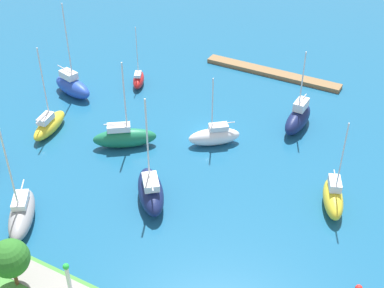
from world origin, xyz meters
TOP-DOWN VIEW (x-y plane):
  - water at (0.00, 0.00)m, footprint 160.00×160.00m
  - pier_dock at (-0.99, -19.13)m, footprint 21.52×2.07m
  - harbor_beacon at (-1.25, 29.59)m, footprint 0.56×0.56m
  - park_tree_west at (3.70, 31.03)m, footprint 3.41×3.41m
  - sailboat_red_inner_mooring at (15.34, -6.43)m, footprint 3.43×4.90m
  - sailboat_yellow_outer_mooring at (-17.84, 6.44)m, footprint 4.26×6.62m
  - sailboat_navy_along_channel at (-9.41, -6.57)m, footprint 2.47×7.06m
  - sailboat_blue_far_south at (22.15, 0.50)m, footprint 7.62×4.28m
  - sailboat_white_west_end at (-1.44, 1.87)m, footprint 6.41×5.75m
  - sailboat_green_center_basin at (8.18, 7.64)m, footprint 7.70×6.37m
  - sailboat_gray_off_beacon at (9.66, 24.09)m, footprint 6.27×7.67m
  - sailboat_yellow_near_pier at (18.58, 9.65)m, footprint 3.25×7.15m
  - sailboat_navy_mid_basin at (-0.26, 14.95)m, footprint 6.89×7.54m
  - mooring_buoy_red at (-23.22, 16.36)m, footprint 0.68×0.68m

SIDE VIEW (x-z plane):
  - water at x=0.00m, z-range 0.00..0.00m
  - pier_dock at x=-0.99m, z-range 0.00..0.63m
  - mooring_buoy_red at x=-23.22m, z-range 0.00..0.68m
  - sailboat_red_inner_mooring at x=15.34m, z-range -3.58..5.56m
  - sailboat_yellow_near_pier at x=18.58m, z-range -4.72..7.03m
  - sailboat_white_west_end at x=-1.44m, z-range -3.47..5.88m
  - sailboat_gray_off_beacon at x=9.66m, z-range -4.80..7.31m
  - sailboat_yellow_outer_mooring at x=-17.84m, z-range -4.13..6.87m
  - sailboat_green_center_basin at x=8.18m, z-range -4.42..7.16m
  - sailboat_blue_far_south at x=22.15m, z-range -5.45..8.39m
  - sailboat_navy_mid_basin at x=-0.26m, z-range -4.82..7.90m
  - sailboat_navy_along_channel at x=-9.41m, z-range -4.00..7.14m
  - harbor_beacon at x=-1.25m, z-range 1.35..5.08m
  - park_tree_west at x=3.70m, z-range 1.80..6.81m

